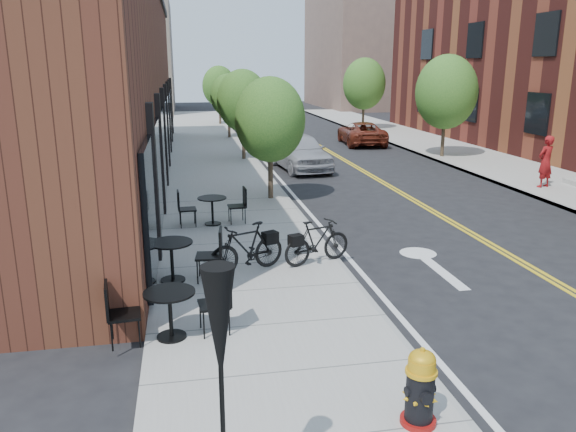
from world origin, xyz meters
TOP-DOWN VIEW (x-y plane):
  - ground at (0.00, 0.00)m, footprint 120.00×120.00m
  - sidewalk_near at (-2.00, 10.00)m, footprint 4.00×70.00m
  - sidewalk_far at (10.00, 10.00)m, footprint 4.00×70.00m
  - building_near at (-6.50, 14.00)m, footprint 5.00×28.00m
  - bg_building_left at (-8.00, 48.00)m, footprint 8.00×14.00m
  - bg_building_right at (16.00, 50.00)m, footprint 10.00×16.00m
  - tree_near_a at (-0.60, 9.00)m, footprint 2.20×2.20m
  - tree_near_b at (-0.60, 17.00)m, footprint 2.30×2.30m
  - tree_near_c at (-0.60, 25.00)m, footprint 2.10×2.10m
  - tree_near_d at (-0.60, 33.00)m, footprint 2.40×2.40m
  - tree_far_b at (8.60, 16.00)m, footprint 2.80×2.80m
  - tree_far_c at (8.60, 28.00)m, footprint 2.80×2.80m
  - fire_hydrant at (-0.67, -2.93)m, footprint 0.46×0.46m
  - bicycle_left at (-2.10, 2.49)m, footprint 1.77×1.12m
  - bicycle_right at (-0.56, 2.74)m, footprint 1.66×0.97m
  - bistro_set_a at (-3.59, -0.18)m, footprint 1.88×0.88m
  - bistro_set_b at (-3.60, 2.26)m, footprint 1.98×0.93m
  - bistro_set_c at (-2.60, 6.22)m, footprint 1.79×0.81m
  - patio_umbrella at (-3.03, -4.00)m, footprint 0.41×0.41m
  - parked_car_a at (1.49, 14.52)m, footprint 2.25×4.64m
  - parked_car_b at (1.19, 20.52)m, footprint 1.60×4.41m
  - parked_car_c at (1.08, 27.47)m, footprint 2.57×5.13m
  - parked_car_far at (6.38, 21.38)m, footprint 2.47×4.67m
  - pedestrian at (9.02, 8.91)m, footprint 0.76×0.62m

SIDE VIEW (x-z plane):
  - ground at x=0.00m, z-range 0.00..0.00m
  - sidewalk_near at x=-2.00m, z-range 0.00..0.12m
  - sidewalk_far at x=10.00m, z-range 0.00..0.12m
  - fire_hydrant at x=-0.67m, z-range 0.09..1.08m
  - bicycle_right at x=-0.56m, z-range 0.12..1.08m
  - bistro_set_c at x=-2.60m, z-range 0.12..1.08m
  - bistro_set_a at x=-3.59m, z-range 0.12..1.12m
  - parked_car_far at x=6.38m, z-range 0.00..1.25m
  - bicycle_left at x=-2.10m, z-range 0.12..1.15m
  - bistro_set_b at x=-3.60m, z-range 0.12..1.17m
  - parked_car_c at x=1.08m, z-range 0.00..1.43m
  - parked_car_b at x=1.19m, z-range 0.00..1.45m
  - parked_car_a at x=1.49m, z-range 0.00..1.52m
  - pedestrian at x=9.02m, z-range 0.12..1.92m
  - patio_umbrella at x=-3.03m, z-range 0.67..3.20m
  - tree_near_c at x=-0.60m, z-range 0.69..4.37m
  - tree_near_a at x=-0.60m, z-range 0.70..4.51m
  - tree_near_b at x=-0.60m, z-range 0.72..4.70m
  - tree_near_d at x=-0.60m, z-range 0.73..4.85m
  - tree_far_b at x=8.60m, z-range 0.75..5.37m
  - tree_far_c at x=8.60m, z-range 0.75..5.37m
  - building_near at x=-6.50m, z-range 0.00..7.00m
  - bg_building_left at x=-8.00m, z-range 0.00..10.00m
  - bg_building_right at x=16.00m, z-range 0.00..12.00m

